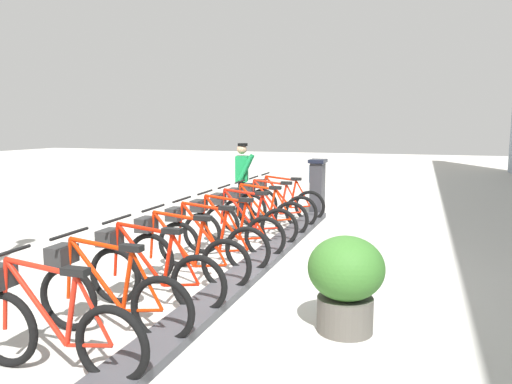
% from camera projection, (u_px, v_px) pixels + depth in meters
% --- Properties ---
extents(ground_plane, '(60.00, 60.00, 0.00)m').
position_uv_depth(ground_plane, '(254.00, 270.00, 6.92)').
color(ground_plane, beige).
extents(dock_rail_base, '(0.44, 8.60, 0.10)m').
position_uv_depth(dock_rail_base, '(254.00, 266.00, 6.92)').
color(dock_rail_base, '#47474C').
rests_on(dock_rail_base, ground).
extents(payment_kiosk, '(0.36, 0.52, 1.28)m').
position_uv_depth(payment_kiosk, '(317.00, 186.00, 11.17)').
color(payment_kiosk, '#38383D').
rests_on(payment_kiosk, ground).
extents(bike_docked_0, '(1.72, 0.54, 1.02)m').
position_uv_depth(bike_docked_0, '(283.00, 200.00, 10.53)').
color(bike_docked_0, black).
rests_on(bike_docked_0, ground).
extents(bike_docked_1, '(1.72, 0.54, 1.02)m').
position_uv_depth(bike_docked_1, '(272.00, 206.00, 9.80)').
color(bike_docked_1, black).
rests_on(bike_docked_1, ground).
extents(bike_docked_2, '(1.72, 0.54, 1.02)m').
position_uv_depth(bike_docked_2, '(260.00, 213.00, 9.07)').
color(bike_docked_2, black).
rests_on(bike_docked_2, ground).
extents(bike_docked_3, '(1.72, 0.54, 1.02)m').
position_uv_depth(bike_docked_3, '(246.00, 220.00, 8.34)').
color(bike_docked_3, black).
rests_on(bike_docked_3, ground).
extents(bike_docked_4, '(1.72, 0.54, 1.02)m').
position_uv_depth(bike_docked_4, '(228.00, 229.00, 7.61)').
color(bike_docked_4, black).
rests_on(bike_docked_4, ground).
extents(bike_docked_5, '(1.72, 0.54, 1.02)m').
position_uv_depth(bike_docked_5, '(208.00, 240.00, 6.88)').
color(bike_docked_5, black).
rests_on(bike_docked_5, ground).
extents(bike_docked_6, '(1.72, 0.54, 1.02)m').
position_uv_depth(bike_docked_6, '(182.00, 254.00, 6.15)').
color(bike_docked_6, black).
rests_on(bike_docked_6, ground).
extents(bike_docked_7, '(1.72, 0.54, 1.02)m').
position_uv_depth(bike_docked_7, '(149.00, 271.00, 5.42)').
color(bike_docked_7, black).
rests_on(bike_docked_7, ground).
extents(bike_docked_8, '(1.72, 0.54, 1.02)m').
position_uv_depth(bike_docked_8, '(107.00, 294.00, 4.68)').
color(bike_docked_8, black).
rests_on(bike_docked_8, ground).
extents(bike_docked_9, '(1.72, 0.54, 1.02)m').
position_uv_depth(bike_docked_9, '(48.00, 325.00, 3.95)').
color(bike_docked_9, black).
rests_on(bike_docked_9, ground).
extents(worker_near_rack, '(0.52, 0.69, 1.66)m').
position_uv_depth(worker_near_rack, '(242.00, 177.00, 10.76)').
color(worker_near_rack, white).
rests_on(worker_near_rack, ground).
extents(planter_bush, '(0.76, 0.76, 0.97)m').
position_uv_depth(planter_bush, '(346.00, 279.00, 4.79)').
color(planter_bush, '#59544C').
rests_on(planter_bush, ground).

